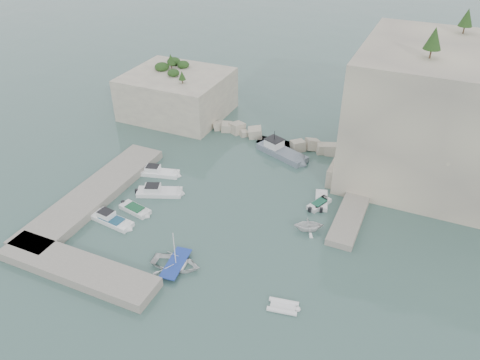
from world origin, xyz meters
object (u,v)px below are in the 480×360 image
at_px(inflatable_dinghy, 283,308).
at_px(tender_east_c, 321,202).
at_px(tender_east_a, 308,230).
at_px(work_boat, 282,155).
at_px(rowboat, 176,267).
at_px(tender_east_d, 345,189).
at_px(motorboat_a, 159,175).
at_px(tender_east_b, 319,206).
at_px(motorboat_d, 112,222).
at_px(motorboat_c, 135,211).
at_px(motorboat_b, 160,194).

height_order(inflatable_dinghy, tender_east_c, tender_east_c).
bearing_deg(tender_east_a, work_boat, 6.16).
relative_size(rowboat, tender_east_d, 1.05).
xyz_separation_m(motorboat_a, tender_east_a, (22.11, -3.17, 0.00)).
bearing_deg(tender_east_b, tender_east_c, 19.51).
bearing_deg(motorboat_d, inflatable_dinghy, -3.08).
relative_size(motorboat_c, rowboat, 0.84).
height_order(motorboat_c, tender_east_d, tender_east_d).
xyz_separation_m(motorboat_d, rowboat, (10.69, -3.35, 0.00)).
bearing_deg(tender_east_a, tender_east_b, -21.69).
height_order(motorboat_a, tender_east_a, tender_east_a).
xyz_separation_m(rowboat, tender_east_a, (10.82, 11.38, 0.00)).
distance_m(tender_east_c, work_boat, 12.34).
height_order(motorboat_d, rowboat, motorboat_d).
bearing_deg(tender_east_d, tender_east_c, 156.75).
height_order(motorboat_c, tender_east_a, tender_east_a).
bearing_deg(inflatable_dinghy, tender_east_b, 84.84).
relative_size(motorboat_b, rowboat, 1.19).
distance_m(motorboat_b, rowboat, 13.75).
bearing_deg(tender_east_a, tender_east_c, -22.40).
relative_size(motorboat_a, motorboat_d, 1.00).
xyz_separation_m(motorboat_d, tender_east_c, (21.37, 13.99, 0.00)).
distance_m(motorboat_a, inflatable_dinghy, 27.88).
distance_m(rowboat, work_boat, 26.43).
height_order(motorboat_b, tender_east_d, tender_east_d).
xyz_separation_m(motorboat_d, motorboat_b, (1.96, 7.28, 0.00)).
height_order(motorboat_c, tender_east_c, same).
relative_size(motorboat_a, inflatable_dinghy, 1.92).
bearing_deg(work_boat, tender_east_b, -27.59).
bearing_deg(tender_east_a, motorboat_a, 58.16).
height_order(motorboat_a, motorboat_b, same).
distance_m(motorboat_d, tender_east_c, 25.55).
distance_m(motorboat_b, motorboat_c, 4.39).
relative_size(motorboat_a, tender_east_a, 1.76).
bearing_deg(motorboat_a, motorboat_c, -91.64).
height_order(motorboat_a, motorboat_d, same).
bearing_deg(rowboat, motorboat_d, 65.33).
height_order(motorboat_b, rowboat, motorboat_b).
height_order(motorboat_a, tender_east_d, tender_east_d).
xyz_separation_m(tender_east_b, work_boat, (-8.41, 9.88, 0.00)).
bearing_deg(tender_east_c, motorboat_d, 108.21).
xyz_separation_m(motorboat_b, tender_east_a, (19.55, 0.75, 0.00)).
height_order(motorboat_b, inflatable_dinghy, motorboat_b).
xyz_separation_m(motorboat_b, work_boat, (10.96, 15.71, 0.00)).
distance_m(motorboat_b, tender_east_a, 19.56).
bearing_deg(motorboat_d, tender_east_c, 40.19).
distance_m(motorboat_d, motorboat_c, 3.19).
xyz_separation_m(tender_east_c, tender_east_d, (2.03, 4.20, 0.00)).
xyz_separation_m(tender_east_d, work_boat, (-10.48, 4.80, 0.00)).
relative_size(motorboat_a, motorboat_c, 1.36).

